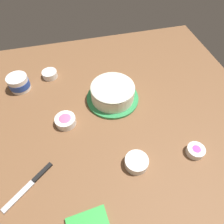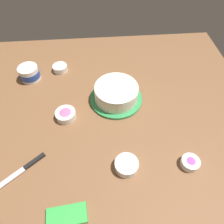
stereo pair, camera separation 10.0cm
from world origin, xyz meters
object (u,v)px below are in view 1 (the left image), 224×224
sprinkle_bowl_orange (50,74)px  sprinkle_bowl_rainbow (196,151)px  candy_box_lower (87,222)px  frosting_tub (19,83)px  frosted_cake (113,93)px  sprinkle_bowl_pink (65,120)px  sprinkle_bowl_yellow (136,162)px  spreading_knife (33,182)px

sprinkle_bowl_orange → sprinkle_bowl_rainbow: size_ratio=1.10×
sprinkle_bowl_rainbow → candy_box_lower: 0.53m
frosting_tub → candy_box_lower: bearing=107.9°
frosted_cake → sprinkle_bowl_orange: bearing=-40.0°
sprinkle_bowl_pink → sprinkle_bowl_orange: sprinkle_bowl_pink is taller
frosting_tub → sprinkle_bowl_yellow: (-0.48, 0.59, -0.02)m
frosted_cake → spreading_knife: frosted_cake is taller
spreading_knife → sprinkle_bowl_rainbow: (-0.69, 0.04, 0.01)m
spreading_knife → sprinkle_bowl_orange: (-0.11, -0.62, 0.01)m
sprinkle_bowl_orange → sprinkle_bowl_yellow: size_ratio=0.86×
frosted_cake → spreading_knife: 0.55m
sprinkle_bowl_pink → sprinkle_bowl_rainbow: size_ratio=1.28×
spreading_knife → candy_box_lower: 0.27m
spreading_knife → candy_box_lower: (-0.19, 0.20, 0.00)m
frosting_tub → sprinkle_bowl_orange: bearing=-160.8°
sprinkle_bowl_rainbow → candy_box_lower: (0.50, 0.16, -0.01)m
sprinkle_bowl_yellow → candy_box_lower: (0.24, 0.17, -0.01)m
sprinkle_bowl_orange → sprinkle_bowl_rainbow: (-0.58, 0.65, -0.00)m
sprinkle_bowl_pink → sprinkle_bowl_rainbow: 0.60m
candy_box_lower → sprinkle_bowl_pink: bearing=-91.9°
frosted_cake → sprinkle_bowl_rainbow: frosted_cake is taller
frosted_cake → sprinkle_bowl_rainbow: size_ratio=3.58×
frosted_cake → sprinkle_bowl_orange: frosted_cake is taller
frosting_tub → candy_box_lower: size_ratio=0.77×
sprinkle_bowl_yellow → frosting_tub: bearing=-50.7°
sprinkle_bowl_yellow → sprinkle_bowl_rainbow: sprinkle_bowl_yellow is taller
sprinkle_bowl_orange → frosting_tub: bearing=19.2°
sprinkle_bowl_rainbow → candy_box_lower: size_ratio=0.53×
frosting_tub → sprinkle_bowl_rainbow: size_ratio=1.44×
spreading_knife → sprinkle_bowl_rainbow: 0.69m
sprinkle_bowl_pink → frosting_tub: bearing=-54.1°
spreading_knife → sprinkle_bowl_yellow: sprinkle_bowl_yellow is taller
frosting_tub → sprinkle_bowl_orange: 0.18m
spreading_knife → sprinkle_bowl_pink: (-0.16, -0.26, 0.02)m
spreading_knife → frosting_tub: bearing=-84.0°
candy_box_lower → sprinkle_bowl_yellow: bearing=-149.9°
sprinkle_bowl_orange → spreading_knife: bearing=80.2°
sprinkle_bowl_pink → spreading_knife: bearing=58.3°
sprinkle_bowl_pink → sprinkle_bowl_yellow: sprinkle_bowl_pink is taller
sprinkle_bowl_orange → sprinkle_bowl_yellow: sprinkle_bowl_yellow is taller
frosting_tub → frosted_cake: bearing=156.8°
sprinkle_bowl_pink → sprinkle_bowl_yellow: (-0.26, 0.29, -0.00)m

